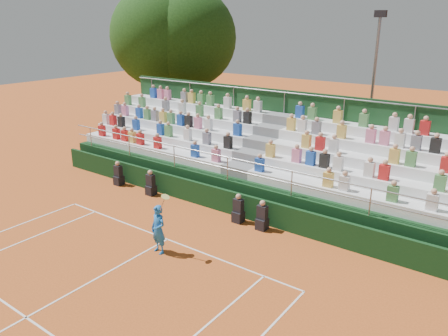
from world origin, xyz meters
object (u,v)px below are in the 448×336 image
Objects in this scene: tree_west at (161,37)px; floodlight_mast at (374,77)px; tennis_player at (158,229)px; tree_east at (187,38)px.

tree_west is 1.24× the size of floodlight_mast.
tennis_player is 0.22× the size of tree_east.
tree_east is at bearing -178.96° from floodlight_mast.
tennis_player is 15.02m from floodlight_mast.
tree_east reaches higher than floodlight_mast.
tree_west is 1.77m from tree_east.
tennis_player is 18.85m from tree_west.
tree_west is 1.01× the size of tree_east.
floodlight_mast is at bearing 81.42° from tennis_player.
tennis_player is 0.22× the size of tree_west.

